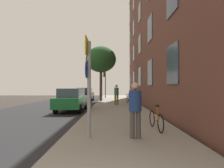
{
  "coord_description": "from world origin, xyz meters",
  "views": [
    {
      "loc": [
        0.63,
        -1.51,
        1.74
      ],
      "look_at": [
        0.67,
        9.4,
        1.91
      ],
      "focal_mm": 29.62,
      "sensor_mm": 36.0,
      "label": 1
    }
  ],
  "objects_px": {
    "bicycle_2": "(128,100)",
    "pedestrian_0": "(135,106)",
    "sign_post": "(88,79)",
    "tree_near": "(100,60)",
    "car_1": "(84,94)",
    "pedestrian_1": "(116,93)",
    "bicycle_1": "(131,102)",
    "bicycle_0": "(155,120)",
    "traffic_light": "(104,80)",
    "car_0": "(71,99)"
  },
  "relations": [
    {
      "from": "bicycle_2",
      "to": "car_1",
      "type": "distance_m",
      "value": 6.36
    },
    {
      "from": "bicycle_2",
      "to": "pedestrian_1",
      "type": "relative_size",
      "value": 0.97
    },
    {
      "from": "tree_near",
      "to": "bicycle_1",
      "type": "xyz_separation_m",
      "value": [
        2.88,
        -6.63,
        -4.45
      ]
    },
    {
      "from": "traffic_light",
      "to": "bicycle_0",
      "type": "relative_size",
      "value": 2.31
    },
    {
      "from": "bicycle_1",
      "to": "pedestrian_0",
      "type": "height_order",
      "value": "pedestrian_0"
    },
    {
      "from": "bicycle_2",
      "to": "car_1",
      "type": "height_order",
      "value": "car_1"
    },
    {
      "from": "tree_near",
      "to": "bicycle_0",
      "type": "bearing_deg",
      "value": -78.49
    },
    {
      "from": "bicycle_0",
      "to": "car_1",
      "type": "distance_m",
      "value": 15.49
    },
    {
      "from": "pedestrian_1",
      "to": "car_1",
      "type": "height_order",
      "value": "pedestrian_1"
    },
    {
      "from": "tree_near",
      "to": "car_1",
      "type": "distance_m",
      "value": 4.51
    },
    {
      "from": "sign_post",
      "to": "bicycle_0",
      "type": "height_order",
      "value": "sign_post"
    },
    {
      "from": "traffic_light",
      "to": "pedestrian_1",
      "type": "xyz_separation_m",
      "value": [
        1.48,
        -10.81,
        -1.66
      ]
    },
    {
      "from": "sign_post",
      "to": "car_0",
      "type": "height_order",
      "value": "sign_post"
    },
    {
      "from": "sign_post",
      "to": "pedestrian_1",
      "type": "relative_size",
      "value": 1.78
    },
    {
      "from": "bicycle_0",
      "to": "pedestrian_1",
      "type": "xyz_separation_m",
      "value": [
        -1.28,
        9.57,
        0.67
      ]
    },
    {
      "from": "bicycle_1",
      "to": "pedestrian_0",
      "type": "distance_m",
      "value": 9.3
    },
    {
      "from": "sign_post",
      "to": "pedestrian_0",
      "type": "distance_m",
      "value": 1.74
    },
    {
      "from": "bicycle_0",
      "to": "car_1",
      "type": "bearing_deg",
      "value": 108.25
    },
    {
      "from": "car_1",
      "to": "bicycle_2",
      "type": "bearing_deg",
      "value": -41.91
    },
    {
      "from": "pedestrian_0",
      "to": "sign_post",
      "type": "bearing_deg",
      "value": 175.36
    },
    {
      "from": "bicycle_0",
      "to": "car_1",
      "type": "height_order",
      "value": "car_1"
    },
    {
      "from": "traffic_light",
      "to": "car_1",
      "type": "xyz_separation_m",
      "value": [
        -2.09,
        -5.69,
        -1.98
      ]
    },
    {
      "from": "sign_post",
      "to": "bicycle_0",
      "type": "relative_size",
      "value": 1.89
    },
    {
      "from": "pedestrian_0",
      "to": "bicycle_2",
      "type": "bearing_deg",
      "value": 85.95
    },
    {
      "from": "pedestrian_1",
      "to": "bicycle_0",
      "type": "bearing_deg",
      "value": -82.39
    },
    {
      "from": "sign_post",
      "to": "bicycle_2",
      "type": "height_order",
      "value": "sign_post"
    },
    {
      "from": "car_1",
      "to": "pedestrian_1",
      "type": "bearing_deg",
      "value": -55.17
    },
    {
      "from": "pedestrian_0",
      "to": "pedestrian_1",
      "type": "xyz_separation_m",
      "value": [
        -0.34,
        10.77,
        0.03
      ]
    },
    {
      "from": "bicycle_1",
      "to": "car_1",
      "type": "distance_m",
      "value": 8.18
    },
    {
      "from": "bicycle_1",
      "to": "pedestrian_1",
      "type": "height_order",
      "value": "pedestrian_1"
    },
    {
      "from": "sign_post",
      "to": "pedestrian_0",
      "type": "height_order",
      "value": "sign_post"
    },
    {
      "from": "tree_near",
      "to": "car_1",
      "type": "bearing_deg",
      "value": 179.24
    },
    {
      "from": "traffic_light",
      "to": "car_1",
      "type": "relative_size",
      "value": 0.89
    },
    {
      "from": "bicycle_1",
      "to": "car_1",
      "type": "xyz_separation_m",
      "value": [
        -4.74,
        6.66,
        0.34
      ]
    },
    {
      "from": "traffic_light",
      "to": "tree_near",
      "type": "relative_size",
      "value": 0.62
    },
    {
      "from": "bicycle_2",
      "to": "pedestrian_0",
      "type": "xyz_separation_m",
      "value": [
        -0.82,
        -11.65,
        0.62
      ]
    },
    {
      "from": "pedestrian_0",
      "to": "car_0",
      "type": "xyz_separation_m",
      "value": [
        -3.62,
        7.5,
        -0.29
      ]
    },
    {
      "from": "bicycle_1",
      "to": "pedestrian_1",
      "type": "xyz_separation_m",
      "value": [
        -1.17,
        1.53,
        0.66
      ]
    },
    {
      "from": "bicycle_2",
      "to": "pedestrian_0",
      "type": "relative_size",
      "value": 1.0
    },
    {
      "from": "bicycle_1",
      "to": "sign_post",
      "type": "bearing_deg",
      "value": -104.41
    },
    {
      "from": "bicycle_0",
      "to": "bicycle_1",
      "type": "bearing_deg",
      "value": 90.75
    },
    {
      "from": "bicycle_2",
      "to": "pedestrian_1",
      "type": "bearing_deg",
      "value": -142.71
    },
    {
      "from": "sign_post",
      "to": "pedestrian_0",
      "type": "relative_size",
      "value": 1.83
    },
    {
      "from": "pedestrian_1",
      "to": "bicycle_1",
      "type": "bearing_deg",
      "value": -52.52
    },
    {
      "from": "pedestrian_0",
      "to": "car_0",
      "type": "bearing_deg",
      "value": 115.74
    },
    {
      "from": "bicycle_1",
      "to": "bicycle_2",
      "type": "distance_m",
      "value": 2.41
    },
    {
      "from": "sign_post",
      "to": "car_1",
      "type": "distance_m",
      "value": 16.0
    },
    {
      "from": "bicycle_0",
      "to": "pedestrian_1",
      "type": "relative_size",
      "value": 0.94
    },
    {
      "from": "bicycle_0",
      "to": "bicycle_1",
      "type": "distance_m",
      "value": 8.04
    },
    {
      "from": "traffic_light",
      "to": "bicycle_2",
      "type": "relative_size",
      "value": 2.24
    }
  ]
}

